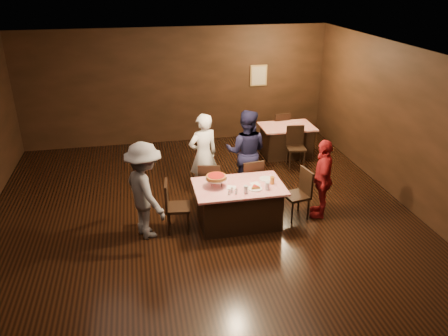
{
  "coord_description": "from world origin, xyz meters",
  "views": [
    {
      "loc": [
        -1.02,
        -6.24,
        4.26
      ],
      "look_at": [
        0.41,
        0.8,
        1.0
      ],
      "focal_mm": 35.0,
      "sensor_mm": 36.0,
      "label": 1
    }
  ],
  "objects_px": {
    "chair_far_right": "(250,180)",
    "glass_front_right": "(267,186)",
    "back_table": "(286,140)",
    "pizza_stand": "(216,177)",
    "diner_white_jacket": "(203,155)",
    "main_table": "(239,205)",
    "chair_end_right": "(296,195)",
    "chair_back_near": "(296,147)",
    "chair_back_far": "(279,129)",
    "diner_navy_hoodie": "(246,152)",
    "diner_red_shirt": "(323,179)",
    "plate_empty": "(266,179)",
    "chair_end_left": "(178,206)",
    "diner_grey_knit": "(145,191)",
    "glass_amber": "(272,180)",
    "chair_far_left": "(210,184)",
    "glass_front_left": "(246,189)"
  },
  "relations": [
    {
      "from": "chair_end_right",
      "to": "chair_back_near",
      "type": "height_order",
      "value": "same"
    },
    {
      "from": "chair_end_right",
      "to": "diner_white_jacket",
      "type": "relative_size",
      "value": 0.55
    },
    {
      "from": "chair_far_left",
      "to": "glass_amber",
      "type": "relative_size",
      "value": 6.79
    },
    {
      "from": "diner_white_jacket",
      "to": "chair_end_right",
      "type": "bearing_deg",
      "value": 121.09
    },
    {
      "from": "main_table",
      "to": "glass_front_left",
      "type": "xyz_separation_m",
      "value": [
        0.05,
        -0.3,
        0.46
      ]
    },
    {
      "from": "chair_back_far",
      "to": "chair_back_near",
      "type": "bearing_deg",
      "value": 83.59
    },
    {
      "from": "chair_end_left",
      "to": "diner_red_shirt",
      "type": "distance_m",
      "value": 2.7
    },
    {
      "from": "back_table",
      "to": "plate_empty",
      "type": "relative_size",
      "value": 5.2
    },
    {
      "from": "chair_back_far",
      "to": "glass_front_right",
      "type": "bearing_deg",
      "value": 62.49
    },
    {
      "from": "diner_navy_hoodie",
      "to": "glass_front_right",
      "type": "xyz_separation_m",
      "value": [
        0.0,
        -1.49,
        -0.04
      ]
    },
    {
      "from": "glass_amber",
      "to": "diner_grey_knit",
      "type": "bearing_deg",
      "value": 179.96
    },
    {
      "from": "diner_white_jacket",
      "to": "chair_back_near",
      "type": "bearing_deg",
      "value": -176.6
    },
    {
      "from": "chair_far_left",
      "to": "glass_front_left",
      "type": "xyz_separation_m",
      "value": [
        0.45,
        -1.05,
        0.37
      ]
    },
    {
      "from": "chair_back_far",
      "to": "glass_front_right",
      "type": "relative_size",
      "value": 6.79
    },
    {
      "from": "diner_red_shirt",
      "to": "chair_back_near",
      "type": "bearing_deg",
      "value": -165.0
    },
    {
      "from": "chair_back_near",
      "to": "plate_empty",
      "type": "relative_size",
      "value": 3.8
    },
    {
      "from": "chair_end_right",
      "to": "diner_grey_knit",
      "type": "relative_size",
      "value": 0.55
    },
    {
      "from": "chair_back_near",
      "to": "pizza_stand",
      "type": "height_order",
      "value": "pizza_stand"
    },
    {
      "from": "chair_far_right",
      "to": "main_table",
      "type": "bearing_deg",
      "value": 54.63
    },
    {
      "from": "diner_white_jacket",
      "to": "main_table",
      "type": "bearing_deg",
      "value": 89.73
    },
    {
      "from": "back_table",
      "to": "chair_back_far",
      "type": "xyz_separation_m",
      "value": [
        0.0,
        0.6,
        0.09
      ]
    },
    {
      "from": "diner_white_jacket",
      "to": "diner_navy_hoodie",
      "type": "relative_size",
      "value": 0.98
    },
    {
      "from": "plate_empty",
      "to": "glass_front_right",
      "type": "xyz_separation_m",
      "value": [
        -0.1,
        -0.4,
        0.06
      ]
    },
    {
      "from": "main_table",
      "to": "diner_red_shirt",
      "type": "distance_m",
      "value": 1.63
    },
    {
      "from": "plate_empty",
      "to": "glass_amber",
      "type": "relative_size",
      "value": 1.79
    },
    {
      "from": "chair_end_left",
      "to": "diner_grey_knit",
      "type": "height_order",
      "value": "diner_grey_knit"
    },
    {
      "from": "back_table",
      "to": "plate_empty",
      "type": "distance_m",
      "value": 3.14
    },
    {
      "from": "chair_end_left",
      "to": "glass_amber",
      "type": "xyz_separation_m",
      "value": [
        1.7,
        -0.05,
        0.37
      ]
    },
    {
      "from": "main_table",
      "to": "diner_white_jacket",
      "type": "height_order",
      "value": "diner_white_jacket"
    },
    {
      "from": "glass_amber",
      "to": "back_table",
      "type": "bearing_deg",
      "value": 66.31
    },
    {
      "from": "chair_far_right",
      "to": "chair_end_left",
      "type": "bearing_deg",
      "value": 19.27
    },
    {
      "from": "plate_empty",
      "to": "chair_back_near",
      "type": "bearing_deg",
      "value": 56.95
    },
    {
      "from": "diner_navy_hoodie",
      "to": "diner_red_shirt",
      "type": "relative_size",
      "value": 1.16
    },
    {
      "from": "plate_empty",
      "to": "chair_end_left",
      "type": "bearing_deg",
      "value": -174.81
    },
    {
      "from": "chair_far_right",
      "to": "glass_front_right",
      "type": "height_order",
      "value": "chair_far_right"
    },
    {
      "from": "chair_back_far",
      "to": "glass_amber",
      "type": "xyz_separation_m",
      "value": [
        -1.32,
        -3.6,
        0.37
      ]
    },
    {
      "from": "pizza_stand",
      "to": "chair_back_near",
      "type": "bearing_deg",
      "value": 43.53
    },
    {
      "from": "back_table",
      "to": "chair_far_left",
      "type": "xyz_separation_m",
      "value": [
        -2.32,
        -2.2,
        0.09
      ]
    },
    {
      "from": "back_table",
      "to": "chair_far_right",
      "type": "xyz_separation_m",
      "value": [
        -1.52,
        -2.2,
        0.09
      ]
    },
    {
      "from": "diner_white_jacket",
      "to": "diner_red_shirt",
      "type": "height_order",
      "value": "diner_white_jacket"
    },
    {
      "from": "diner_grey_knit",
      "to": "glass_front_right",
      "type": "relative_size",
      "value": 12.31
    },
    {
      "from": "chair_end_left",
      "to": "chair_end_right",
      "type": "distance_m",
      "value": 2.2
    },
    {
      "from": "diner_white_jacket",
      "to": "glass_amber",
      "type": "height_order",
      "value": "diner_white_jacket"
    },
    {
      "from": "chair_far_right",
      "to": "diner_white_jacket",
      "type": "bearing_deg",
      "value": -40.32
    },
    {
      "from": "chair_back_near",
      "to": "diner_grey_knit",
      "type": "distance_m",
      "value": 4.25
    },
    {
      "from": "chair_far_left",
      "to": "chair_end_right",
      "type": "bearing_deg",
      "value": 166.21
    },
    {
      "from": "back_table",
      "to": "pizza_stand",
      "type": "relative_size",
      "value": 3.42
    },
    {
      "from": "back_table",
      "to": "pizza_stand",
      "type": "height_order",
      "value": "pizza_stand"
    },
    {
      "from": "chair_back_far",
      "to": "glass_front_right",
      "type": "height_order",
      "value": "chair_back_far"
    },
    {
      "from": "diner_red_shirt",
      "to": "diner_navy_hoodie",
      "type": "bearing_deg",
      "value": -114.39
    }
  ]
}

